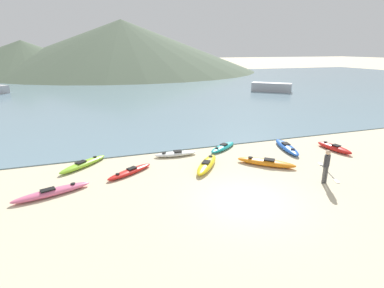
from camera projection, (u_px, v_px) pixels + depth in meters
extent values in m
plane|color=beige|center=(247.00, 201.00, 12.96)|extent=(400.00, 400.00, 0.00)
cube|color=slate|center=(127.00, 87.00, 51.19)|extent=(160.00, 70.00, 0.06)
cone|color=#4C5B47|center=(23.00, 57.00, 76.37)|extent=(45.27, 45.27, 8.37)
cone|color=#4C5B47|center=(122.00, 46.00, 87.29)|extent=(77.11, 77.11, 14.32)
ellipsoid|color=red|center=(334.00, 148.00, 19.35)|extent=(0.94, 2.67, 0.36)
cube|color=black|center=(336.00, 145.00, 19.17)|extent=(0.42, 0.51, 0.05)
cylinder|color=black|center=(326.00, 142.00, 19.92)|extent=(0.24, 0.24, 0.02)
ellipsoid|color=#8CCC2D|center=(83.00, 164.00, 16.68)|extent=(2.76, 2.57, 0.30)
cube|color=black|center=(81.00, 162.00, 16.49)|extent=(0.65, 0.63, 0.05)
cylinder|color=black|center=(95.00, 157.00, 17.35)|extent=(0.22, 0.22, 0.02)
ellipsoid|color=yellow|center=(207.00, 164.00, 16.55)|extent=(2.40, 2.93, 0.36)
cube|color=black|center=(206.00, 162.00, 16.34)|extent=(0.64, 0.68, 0.05)
cylinder|color=black|center=(211.00, 156.00, 17.27)|extent=(0.24, 0.24, 0.02)
ellipsoid|color=teal|center=(223.00, 147.00, 19.57)|extent=(2.55, 2.08, 0.28)
cube|color=black|center=(224.00, 144.00, 19.62)|extent=(0.60, 0.58, 0.05)
cylinder|color=black|center=(217.00, 148.00, 18.96)|extent=(0.23, 0.23, 0.02)
ellipsoid|color=blue|center=(287.00, 147.00, 19.50)|extent=(1.46, 3.43, 0.34)
cube|color=black|center=(286.00, 143.00, 19.60)|extent=(0.52, 0.68, 0.05)
cylinder|color=black|center=(293.00, 149.00, 18.57)|extent=(0.25, 0.25, 0.02)
ellipsoid|color=white|center=(176.00, 154.00, 18.36)|extent=(2.65, 0.83, 0.27)
cube|color=black|center=(178.00, 151.00, 18.35)|extent=(0.49, 0.41, 0.05)
cylinder|color=black|center=(164.00, 153.00, 18.13)|extent=(0.25, 0.25, 0.02)
ellipsoid|color=orange|center=(266.00, 162.00, 16.86)|extent=(2.96, 2.72, 0.34)
cube|color=black|center=(269.00, 160.00, 16.74)|extent=(0.72, 0.70, 0.05)
cylinder|color=black|center=(250.00, 157.00, 17.12)|extent=(0.27, 0.27, 0.02)
ellipsoid|color=#E5668C|center=(52.00, 192.00, 13.42)|extent=(3.37, 1.64, 0.30)
cube|color=black|center=(48.00, 190.00, 13.27)|extent=(0.68, 0.51, 0.05)
cylinder|color=black|center=(73.00, 184.00, 13.91)|extent=(0.21, 0.21, 0.02)
ellipsoid|color=red|center=(130.00, 172.00, 15.72)|extent=(2.69, 1.99, 0.25)
cube|color=black|center=(132.00, 168.00, 15.78)|extent=(0.60, 0.53, 0.05)
cylinder|color=black|center=(118.00, 174.00, 15.11)|extent=(0.20, 0.20, 0.02)
cylinder|color=#4C4C4C|center=(324.00, 175.00, 14.51)|extent=(0.13, 0.13, 0.86)
cylinder|color=#4C4C4C|center=(326.00, 175.00, 14.56)|extent=(0.13, 0.13, 0.86)
cube|color=#2D2D33|center=(327.00, 161.00, 14.31)|extent=(0.30, 0.30, 0.61)
cylinder|color=#2D2D33|center=(325.00, 161.00, 14.27)|extent=(0.09, 0.09, 0.58)
cylinder|color=#2D2D33|center=(329.00, 160.00, 14.35)|extent=(0.09, 0.09, 0.58)
sphere|color=tan|center=(328.00, 152.00, 14.18)|extent=(0.23, 0.23, 0.23)
cube|color=#B2B2B7|center=(271.00, 87.00, 45.36)|extent=(5.48, 5.01, 1.30)
cylinder|color=black|center=(328.00, 172.00, 15.96)|extent=(0.75, 1.77, 0.03)
cube|color=white|center=(336.00, 181.00, 14.85)|extent=(0.33, 0.48, 0.03)
cube|color=white|center=(320.00, 164.00, 17.08)|extent=(0.33, 0.48, 0.03)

